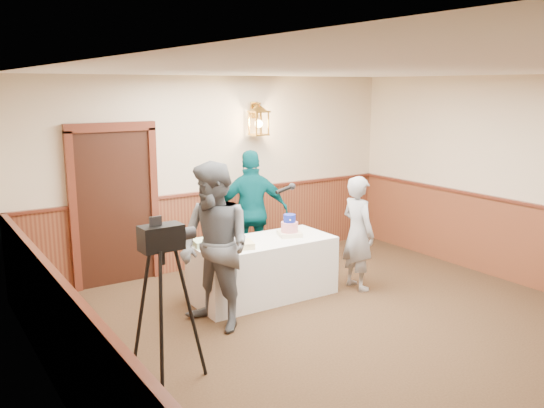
{
  "coord_description": "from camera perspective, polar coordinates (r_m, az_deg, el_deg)",
  "views": [
    {
      "loc": [
        -3.93,
        -4.02,
        2.66
      ],
      "look_at": [
        -0.22,
        1.7,
        1.25
      ],
      "focal_mm": 38.0,
      "sensor_mm": 36.0,
      "label": 1
    }
  ],
  "objects": [
    {
      "name": "baker",
      "position": [
        7.65,
        8.51,
        -2.85
      ],
      "size": [
        0.38,
        0.56,
        1.51
      ],
      "primitive_type": "imported",
      "rotation": [
        0.0,
        0.0,
        1.54
      ],
      "color": "gray",
      "rests_on": "ground"
    },
    {
      "name": "tv_camera_rig",
      "position": [
        5.22,
        -10.61,
        -10.88
      ],
      "size": [
        0.59,
        0.55,
        1.5
      ],
      "rotation": [
        0.0,
        0.0,
        0.03
      ],
      "color": "black",
      "rests_on": "ground"
    },
    {
      "name": "display_table",
      "position": [
        7.35,
        -0.85,
        -6.43
      ],
      "size": [
        1.8,
        0.8,
        0.75
      ],
      "primitive_type": "cube",
      "color": "white",
      "rests_on": "ground"
    },
    {
      "name": "sheet_cake_yellow",
      "position": [
        6.91,
        -3.4,
        -4.08
      ],
      "size": [
        0.41,
        0.35,
        0.07
      ],
      "primitive_type": "cube",
      "rotation": [
        0.0,
        0.0,
        -0.26
      ],
      "color": "#DECF85",
      "rests_on": "display_table"
    },
    {
      "name": "tiered_cake",
      "position": [
        7.43,
        1.75,
        -2.34
      ],
      "size": [
        0.35,
        0.35,
        0.28
      ],
      "rotation": [
        0.0,
        0.0,
        -0.32
      ],
      "color": "#F3E2BE",
      "rests_on": "display_table"
    },
    {
      "name": "ground",
      "position": [
        6.22,
        10.57,
        -13.84
      ],
      "size": [
        7.0,
        7.0,
        0.0
      ],
      "primitive_type": "plane",
      "color": "#312013",
      "rests_on": "ground"
    },
    {
      "name": "interviewer",
      "position": [
        6.31,
        -5.67,
        -4.27
      ],
      "size": [
        1.62,
        1.06,
        1.86
      ],
      "rotation": [
        0.0,
        0.0,
        -1.31
      ],
      "color": "#56595E",
      "rests_on": "ground"
    },
    {
      "name": "assistant_p",
      "position": [
        8.19,
        -1.97,
        -0.83
      ],
      "size": [
        1.13,
        0.79,
        1.78
      ],
      "primitive_type": "imported",
      "rotation": [
        0.0,
        0.0,
        2.76
      ],
      "color": "#04464C",
      "rests_on": "ground"
    },
    {
      "name": "room_shell",
      "position": [
        6.03,
        7.77,
        0.69
      ],
      "size": [
        6.02,
        7.02,
        2.81
      ],
      "color": "beige",
      "rests_on": "ground"
    },
    {
      "name": "sheet_cake_green",
      "position": [
        7.04,
        -6.47,
        -3.81
      ],
      "size": [
        0.37,
        0.32,
        0.08
      ],
      "primitive_type": "cube",
      "rotation": [
        0.0,
        0.0,
        -0.15
      ],
      "color": "#A9D193",
      "rests_on": "display_table"
    }
  ]
}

